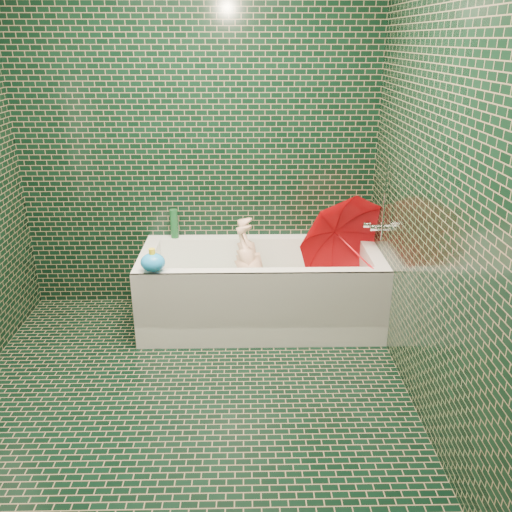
{
  "coord_description": "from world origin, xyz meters",
  "views": [
    {
      "loc": [
        0.34,
        -2.53,
        1.95
      ],
      "look_at": [
        0.41,
        0.82,
        0.6
      ],
      "focal_mm": 38.0,
      "sensor_mm": 36.0,
      "label": 1
    }
  ],
  "objects_px": {
    "bathtub": "(261,296)",
    "child": "(257,284)",
    "rubber_duck": "(338,232)",
    "bath_toy": "(153,262)",
    "umbrella": "(353,250)"
  },
  "relations": [
    {
      "from": "bathtub",
      "to": "rubber_duck",
      "type": "height_order",
      "value": "rubber_duck"
    },
    {
      "from": "child",
      "to": "bath_toy",
      "type": "relative_size",
      "value": 4.92
    },
    {
      "from": "rubber_duck",
      "to": "bath_toy",
      "type": "distance_m",
      "value": 1.45
    },
    {
      "from": "child",
      "to": "rubber_duck",
      "type": "height_order",
      "value": "rubber_duck"
    },
    {
      "from": "umbrella",
      "to": "bath_toy",
      "type": "height_order",
      "value": "umbrella"
    },
    {
      "from": "rubber_duck",
      "to": "bath_toy",
      "type": "height_order",
      "value": "bath_toy"
    },
    {
      "from": "child",
      "to": "bathtub",
      "type": "bearing_deg",
      "value": 86.98
    },
    {
      "from": "bathtub",
      "to": "child",
      "type": "distance_m",
      "value": 0.1
    },
    {
      "from": "rubber_duck",
      "to": "bathtub",
      "type": "bearing_deg",
      "value": -165.39
    },
    {
      "from": "bathtub",
      "to": "child",
      "type": "relative_size",
      "value": 1.82
    },
    {
      "from": "umbrella",
      "to": "bath_toy",
      "type": "distance_m",
      "value": 1.37
    },
    {
      "from": "rubber_duck",
      "to": "bath_toy",
      "type": "relative_size",
      "value": 0.65
    },
    {
      "from": "umbrella",
      "to": "rubber_duck",
      "type": "relative_size",
      "value": 5.6
    },
    {
      "from": "bathtub",
      "to": "child",
      "type": "height_order",
      "value": "bathtub"
    },
    {
      "from": "bathtub",
      "to": "rubber_duck",
      "type": "distance_m",
      "value": 0.78
    }
  ]
}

